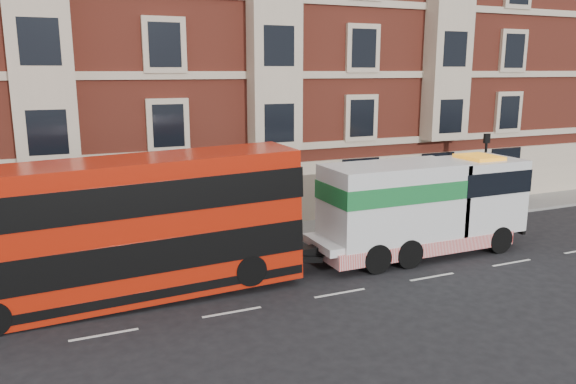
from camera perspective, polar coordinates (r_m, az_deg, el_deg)
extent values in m
plane|color=black|center=(20.26, 5.29, -10.20)|extent=(120.00, 120.00, 0.00)
cube|color=slate|center=(26.66, -2.50, -4.41)|extent=(90.00, 3.00, 0.15)
cube|color=maroon|center=(32.82, -6.68, 14.43)|extent=(45.00, 12.00, 18.00)
cylinder|color=black|center=(23.44, -15.19, -1.93)|extent=(0.14, 0.14, 4.00)
cube|color=black|center=(23.03, -15.49, 3.15)|extent=(0.35, 0.15, 0.50)
cylinder|color=black|center=(31.40, 19.27, 1.36)|extent=(0.14, 0.14, 4.00)
cube|color=black|center=(31.10, 19.55, 5.16)|extent=(0.35, 0.15, 0.50)
cube|color=#B41C0A|center=(19.64, -16.36, -3.64)|extent=(11.96, 2.67, 4.70)
cube|color=black|center=(19.84, -16.23, -5.57)|extent=(12.00, 2.73, 1.12)
cube|color=black|center=(19.35, -16.57, -0.14)|extent=(12.00, 2.73, 1.07)
cylinder|color=black|center=(19.89, -3.83, -7.90)|extent=(1.11, 0.34, 1.11)
cylinder|color=black|center=(22.06, -5.97, -5.89)|extent=(1.11, 0.34, 1.11)
cube|color=silver|center=(24.49, 12.96, -3.95)|extent=(9.61, 2.46, 0.32)
cube|color=silver|center=(26.09, 18.60, -0.15)|extent=(3.42, 2.67, 3.10)
cube|color=silver|center=(23.41, 10.60, -0.95)|extent=(5.77, 2.67, 3.10)
cube|color=#186F32|center=(23.29, 10.65, 0.33)|extent=(5.82, 2.71, 0.75)
cube|color=red|center=(24.47, 12.52, -4.85)|extent=(8.55, 2.73, 0.59)
cylinder|color=black|center=(25.89, 20.64, -4.54)|extent=(1.18, 0.37, 1.18)
cylinder|color=black|center=(27.59, 17.17, -3.28)|extent=(1.18, 0.37, 1.18)
cylinder|color=black|center=(22.96, 12.11, -6.12)|extent=(1.18, 0.43, 1.18)
cylinder|color=black|center=(24.86, 8.88, -4.56)|extent=(1.18, 0.43, 1.18)
cylinder|color=black|center=(22.15, 8.94, -6.68)|extent=(1.18, 0.43, 1.18)
cylinder|color=black|center=(24.12, 5.86, -5.01)|extent=(1.18, 0.43, 1.18)
imported|color=#181C31|center=(24.32, -16.47, -4.10)|extent=(0.81, 0.74, 1.87)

